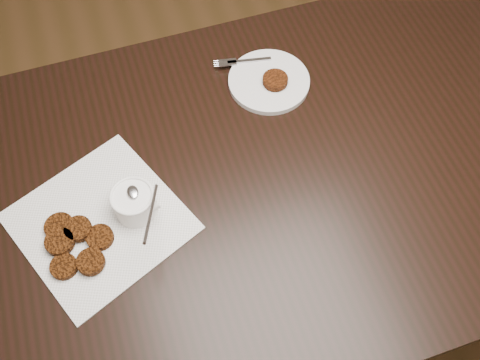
% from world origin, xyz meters
% --- Properties ---
extents(floor, '(4.00, 4.00, 0.00)m').
position_xyz_m(floor, '(0.00, 0.00, 0.00)').
color(floor, brown).
rests_on(floor, ground).
extents(table, '(1.51, 0.97, 0.75)m').
position_xyz_m(table, '(-0.03, 0.12, 0.38)').
color(table, black).
rests_on(table, floor).
extents(napkin, '(0.43, 0.43, 0.00)m').
position_xyz_m(napkin, '(-0.44, 0.12, 0.75)').
color(napkin, white).
rests_on(napkin, table).
extents(sauce_ramekin, '(0.16, 0.16, 0.13)m').
position_xyz_m(sauce_ramekin, '(-0.36, 0.12, 0.82)').
color(sauce_ramekin, white).
rests_on(sauce_ramekin, napkin).
extents(patty_cluster, '(0.26, 0.26, 0.02)m').
position_xyz_m(patty_cluster, '(-0.50, 0.09, 0.76)').
color(patty_cluster, '#632D0D').
rests_on(patty_cluster, napkin).
extents(plate_with_patty, '(0.24, 0.24, 0.03)m').
position_xyz_m(plate_with_patty, '(0.04, 0.37, 0.76)').
color(plate_with_patty, silver).
rests_on(plate_with_patty, table).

